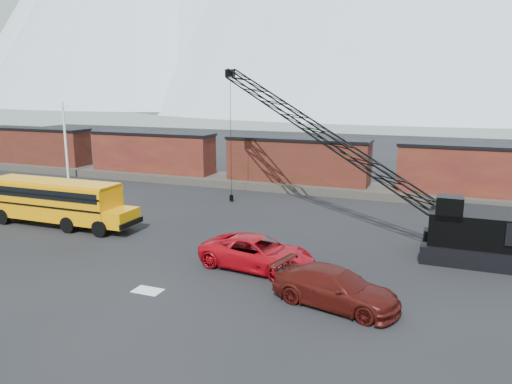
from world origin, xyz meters
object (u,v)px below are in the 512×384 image
(red_pickup, at_px, (257,253))
(maroon_suv, at_px, (336,288))
(school_bus, at_px, (57,201))
(crawler_crane, at_px, (320,133))

(red_pickup, xyz_separation_m, maroon_suv, (4.95, -3.07, -0.02))
(school_bus, bearing_deg, maroon_suv, -15.29)
(red_pickup, bearing_deg, maroon_suv, -114.45)
(maroon_suv, height_order, crawler_crane, crawler_crane)
(school_bus, xyz_separation_m, crawler_crane, (16.81, 7.26, 4.65))
(red_pickup, relative_size, crawler_crane, 0.29)
(maroon_suv, xyz_separation_m, crawler_crane, (-4.18, 13.00, 5.60))
(maroon_suv, bearing_deg, school_bus, 87.96)
(school_bus, xyz_separation_m, maroon_suv, (21.00, -5.74, -0.95))
(maroon_suv, bearing_deg, red_pickup, 71.41)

